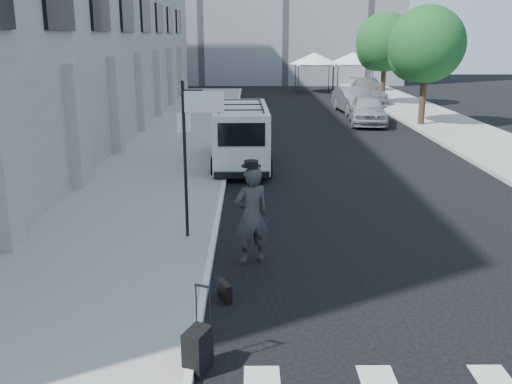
{
  "coord_description": "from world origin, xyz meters",
  "views": [
    {
      "loc": [
        -1.15,
        -9.1,
        4.6
      ],
      "look_at": [
        -1.04,
        2.79,
        1.3
      ],
      "focal_mm": 40.0,
      "sensor_mm": 36.0,
      "label": 1
    }
  ],
  "objects_px": {
    "parked_car_c": "(367,92)",
    "businessman": "(251,215)",
    "briefcase": "(225,291)",
    "cargo_van": "(241,135)",
    "parked_car_b": "(354,100)",
    "parked_car_a": "(368,110)",
    "suitcase": "(198,350)"
  },
  "relations": [
    {
      "from": "parked_car_c",
      "to": "businessman",
      "type": "bearing_deg",
      "value": -100.88
    },
    {
      "from": "briefcase",
      "to": "cargo_van",
      "type": "relative_size",
      "value": 0.08
    },
    {
      "from": "parked_car_b",
      "to": "parked_car_c",
      "type": "bearing_deg",
      "value": 63.86
    },
    {
      "from": "parked_car_a",
      "to": "businessman",
      "type": "bearing_deg",
      "value": -101.03
    },
    {
      "from": "parked_car_c",
      "to": "suitcase",
      "type": "bearing_deg",
      "value": -100.26
    },
    {
      "from": "businessman",
      "to": "cargo_van",
      "type": "xyz_separation_m",
      "value": [
        -0.36,
        9.19,
        0.09
      ]
    },
    {
      "from": "briefcase",
      "to": "suitcase",
      "type": "relative_size",
      "value": 0.36
    },
    {
      "from": "cargo_van",
      "to": "parked_car_b",
      "type": "xyz_separation_m",
      "value": [
        6.57,
        14.21,
        -0.34
      ]
    },
    {
      "from": "suitcase",
      "to": "cargo_van",
      "type": "distance_m",
      "value": 13.22
    },
    {
      "from": "parked_car_b",
      "to": "parked_car_a",
      "type": "bearing_deg",
      "value": -96.82
    },
    {
      "from": "briefcase",
      "to": "businessman",
      "type": "bearing_deg",
      "value": 52.15
    },
    {
      "from": "businessman",
      "to": "suitcase",
      "type": "relative_size",
      "value": 1.66
    },
    {
      "from": "businessman",
      "to": "cargo_van",
      "type": "relative_size",
      "value": 0.36
    },
    {
      "from": "cargo_van",
      "to": "parked_car_a",
      "type": "bearing_deg",
      "value": 54.67
    },
    {
      "from": "suitcase",
      "to": "cargo_van",
      "type": "relative_size",
      "value": 0.22
    },
    {
      "from": "cargo_van",
      "to": "parked_car_c",
      "type": "distance_m",
      "value": 20.68
    },
    {
      "from": "suitcase",
      "to": "businessman",
      "type": "bearing_deg",
      "value": 102.08
    },
    {
      "from": "businessman",
      "to": "suitcase",
      "type": "height_order",
      "value": "businessman"
    },
    {
      "from": "parked_car_c",
      "to": "cargo_van",
      "type": "bearing_deg",
      "value": -108.8
    },
    {
      "from": "businessman",
      "to": "parked_car_a",
      "type": "xyz_separation_m",
      "value": [
        6.14,
        18.84,
        -0.25
      ]
    },
    {
      "from": "briefcase",
      "to": "cargo_van",
      "type": "bearing_deg",
      "value": 66.65
    },
    {
      "from": "businessman",
      "to": "suitcase",
      "type": "xyz_separation_m",
      "value": [
        -0.76,
        -4.0,
        -0.7
      ]
    },
    {
      "from": "briefcase",
      "to": "cargo_van",
      "type": "height_order",
      "value": "cargo_van"
    },
    {
      "from": "parked_car_a",
      "to": "briefcase",
      "type": "bearing_deg",
      "value": -100.78
    },
    {
      "from": "suitcase",
      "to": "cargo_van",
      "type": "xyz_separation_m",
      "value": [
        0.39,
        13.19,
        0.79
      ]
    },
    {
      "from": "parked_car_c",
      "to": "parked_car_a",
      "type": "bearing_deg",
      "value": -96.08
    },
    {
      "from": "cargo_van",
      "to": "parked_car_c",
      "type": "relative_size",
      "value": 1.0
    },
    {
      "from": "suitcase",
      "to": "parked_car_a",
      "type": "distance_m",
      "value": 23.86
    },
    {
      "from": "briefcase",
      "to": "parked_car_b",
      "type": "xyz_separation_m",
      "value": [
        6.69,
        25.17,
        0.61
      ]
    },
    {
      "from": "suitcase",
      "to": "cargo_van",
      "type": "bearing_deg",
      "value": 111.09
    },
    {
      "from": "parked_car_c",
      "to": "parked_car_b",
      "type": "bearing_deg",
      "value": -105.27
    },
    {
      "from": "businessman",
      "to": "parked_car_c",
      "type": "bearing_deg",
      "value": -129.93
    }
  ]
}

